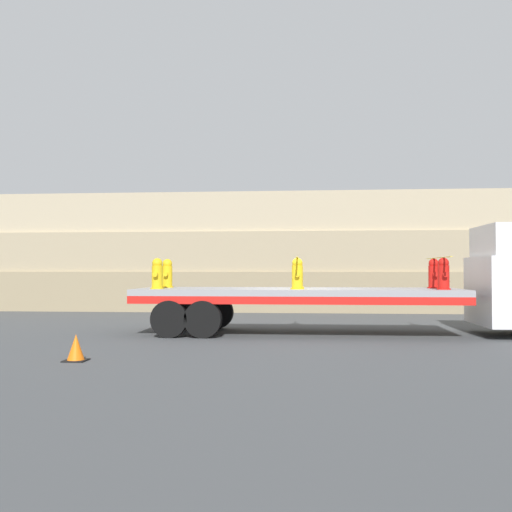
{
  "coord_description": "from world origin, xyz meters",
  "views": [
    {
      "loc": [
        0.21,
        -15.57,
        1.72
      ],
      "look_at": [
        -1.14,
        0.0,
        2.12
      ],
      "focal_mm": 40.0,
      "sensor_mm": 36.0,
      "label": 1
    }
  ],
  "objects_px": {
    "fire_hydrant_yellow_near_0": "(157,274)",
    "fire_hydrant_yellow_far_0": "(167,274)",
    "flatbed_trailer": "(275,297)",
    "fire_hydrant_yellow_far_1": "(298,274)",
    "fire_hydrant_red_far_2": "(434,274)",
    "fire_hydrant_red_near_2": "(444,274)",
    "traffic_cone": "(76,348)",
    "fire_hydrant_yellow_near_1": "(297,274)"
  },
  "relations": [
    {
      "from": "flatbed_trailer",
      "to": "fire_hydrant_red_far_2",
      "type": "height_order",
      "value": "fire_hydrant_red_far_2"
    },
    {
      "from": "fire_hydrant_red_near_2",
      "to": "fire_hydrant_red_far_2",
      "type": "distance_m",
      "value": 1.12
    },
    {
      "from": "fire_hydrant_yellow_near_0",
      "to": "fire_hydrant_red_far_2",
      "type": "distance_m",
      "value": 7.59
    },
    {
      "from": "fire_hydrant_red_far_2",
      "to": "flatbed_trailer",
      "type": "bearing_deg",
      "value": -172.68
    },
    {
      "from": "flatbed_trailer",
      "to": "fire_hydrant_yellow_near_0",
      "type": "distance_m",
      "value": 3.25
    },
    {
      "from": "fire_hydrant_yellow_near_1",
      "to": "fire_hydrant_red_near_2",
      "type": "xyz_separation_m",
      "value": [
        3.75,
        0.0,
        0.0
      ]
    },
    {
      "from": "fire_hydrant_yellow_far_1",
      "to": "fire_hydrant_red_far_2",
      "type": "xyz_separation_m",
      "value": [
        3.75,
        0.0,
        0.0
      ]
    },
    {
      "from": "fire_hydrant_yellow_near_1",
      "to": "fire_hydrant_yellow_far_1",
      "type": "distance_m",
      "value": 1.12
    },
    {
      "from": "flatbed_trailer",
      "to": "fire_hydrant_yellow_near_0",
      "type": "relative_size",
      "value": 10.58
    },
    {
      "from": "fire_hydrant_yellow_near_0",
      "to": "fire_hydrant_yellow_far_0",
      "type": "relative_size",
      "value": 1.0
    },
    {
      "from": "flatbed_trailer",
      "to": "fire_hydrant_red_far_2",
      "type": "bearing_deg",
      "value": 7.32
    },
    {
      "from": "fire_hydrant_yellow_near_0",
      "to": "fire_hydrant_yellow_near_1",
      "type": "xyz_separation_m",
      "value": [
        3.75,
        0.0,
        0.0
      ]
    },
    {
      "from": "fire_hydrant_yellow_near_0",
      "to": "traffic_cone",
      "type": "height_order",
      "value": "fire_hydrant_yellow_near_0"
    },
    {
      "from": "fire_hydrant_yellow_near_0",
      "to": "fire_hydrant_red_far_2",
      "type": "bearing_deg",
      "value": 8.5
    },
    {
      "from": "fire_hydrant_yellow_far_1",
      "to": "fire_hydrant_red_far_2",
      "type": "height_order",
      "value": "same"
    },
    {
      "from": "fire_hydrant_yellow_near_1",
      "to": "traffic_cone",
      "type": "distance_m",
      "value": 6.26
    },
    {
      "from": "fire_hydrant_yellow_far_0",
      "to": "traffic_cone",
      "type": "height_order",
      "value": "fire_hydrant_yellow_far_0"
    },
    {
      "from": "flatbed_trailer",
      "to": "fire_hydrant_red_near_2",
      "type": "bearing_deg",
      "value": -7.32
    },
    {
      "from": "flatbed_trailer",
      "to": "fire_hydrant_red_near_2",
      "type": "height_order",
      "value": "fire_hydrant_red_near_2"
    },
    {
      "from": "fire_hydrant_yellow_near_0",
      "to": "fire_hydrant_red_near_2",
      "type": "height_order",
      "value": "same"
    },
    {
      "from": "flatbed_trailer",
      "to": "fire_hydrant_red_far_2",
      "type": "distance_m",
      "value": 4.45
    },
    {
      "from": "fire_hydrant_yellow_near_1",
      "to": "fire_hydrant_red_far_2",
      "type": "xyz_separation_m",
      "value": [
        3.75,
        1.12,
        0.0
      ]
    },
    {
      "from": "flatbed_trailer",
      "to": "fire_hydrant_red_far_2",
      "type": "relative_size",
      "value": 10.58
    },
    {
      "from": "fire_hydrant_yellow_near_0",
      "to": "fire_hydrant_red_near_2",
      "type": "xyz_separation_m",
      "value": [
        7.51,
        0.0,
        0.0
      ]
    },
    {
      "from": "fire_hydrant_red_far_2",
      "to": "traffic_cone",
      "type": "relative_size",
      "value": 1.62
    },
    {
      "from": "flatbed_trailer",
      "to": "fire_hydrant_yellow_near_0",
      "type": "height_order",
      "value": "fire_hydrant_yellow_near_0"
    },
    {
      "from": "traffic_cone",
      "to": "flatbed_trailer",
      "type": "bearing_deg",
      "value": 55.15
    },
    {
      "from": "fire_hydrant_yellow_far_0",
      "to": "fire_hydrant_red_far_2",
      "type": "xyz_separation_m",
      "value": [
        7.51,
        0.0,
        0.0
      ]
    },
    {
      "from": "fire_hydrant_yellow_far_0",
      "to": "fire_hydrant_yellow_near_1",
      "type": "xyz_separation_m",
      "value": [
        3.75,
        -1.12,
        0.0
      ]
    },
    {
      "from": "fire_hydrant_yellow_near_0",
      "to": "fire_hydrant_yellow_near_1",
      "type": "height_order",
      "value": "same"
    },
    {
      "from": "fire_hydrant_yellow_far_0",
      "to": "fire_hydrant_red_near_2",
      "type": "relative_size",
      "value": 1.0
    },
    {
      "from": "fire_hydrant_yellow_near_0",
      "to": "fire_hydrant_red_far_2",
      "type": "xyz_separation_m",
      "value": [
        7.51,
        1.12,
        0.0
      ]
    },
    {
      "from": "fire_hydrant_yellow_far_0",
      "to": "fire_hydrant_yellow_near_1",
      "type": "height_order",
      "value": "same"
    },
    {
      "from": "traffic_cone",
      "to": "fire_hydrant_yellow_near_1",
      "type": "bearing_deg",
      "value": 47.4
    },
    {
      "from": "fire_hydrant_red_far_2",
      "to": "fire_hydrant_yellow_near_0",
      "type": "bearing_deg",
      "value": -171.5
    },
    {
      "from": "fire_hydrant_yellow_far_1",
      "to": "traffic_cone",
      "type": "relative_size",
      "value": 1.62
    },
    {
      "from": "fire_hydrant_red_near_2",
      "to": "fire_hydrant_yellow_near_0",
      "type": "bearing_deg",
      "value": 180.0
    },
    {
      "from": "flatbed_trailer",
      "to": "fire_hydrant_yellow_near_0",
      "type": "bearing_deg",
      "value": -169.87
    },
    {
      "from": "fire_hydrant_yellow_far_0",
      "to": "traffic_cone",
      "type": "xyz_separation_m",
      "value": [
        -0.38,
        -5.62,
        -1.38
      ]
    },
    {
      "from": "fire_hydrant_yellow_near_0",
      "to": "traffic_cone",
      "type": "relative_size",
      "value": 1.62
    },
    {
      "from": "flatbed_trailer",
      "to": "fire_hydrant_yellow_far_1",
      "type": "bearing_deg",
      "value": 42.45
    },
    {
      "from": "flatbed_trailer",
      "to": "traffic_cone",
      "type": "relative_size",
      "value": 17.17
    }
  ]
}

